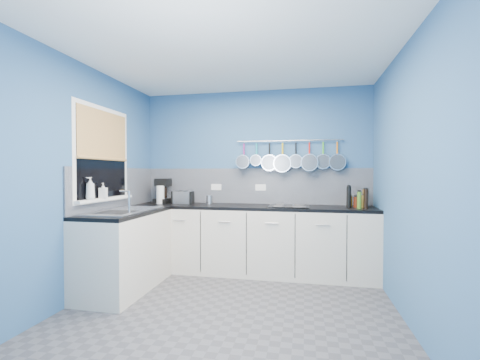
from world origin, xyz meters
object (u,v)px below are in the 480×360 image
(soap_bottle_a, at_px, (90,188))
(soap_bottle_b, at_px, (103,190))
(hob, at_px, (289,206))
(toaster, at_px, (183,197))
(paper_towel, at_px, (160,195))
(coffee_maker, at_px, (162,191))
(canister, at_px, (209,200))

(soap_bottle_a, height_order, soap_bottle_b, soap_bottle_a)
(soap_bottle_b, distance_m, hob, 2.26)
(soap_bottle_a, distance_m, toaster, 1.38)
(soap_bottle_b, height_order, paper_towel, soap_bottle_b)
(soap_bottle_b, relative_size, paper_towel, 0.68)
(soap_bottle_b, distance_m, paper_towel, 1.02)
(soap_bottle_b, xyz_separation_m, paper_towel, (0.23, 0.99, -0.11))
(coffee_maker, height_order, hob, coffee_maker)
(paper_towel, height_order, canister, paper_towel)
(soap_bottle_a, xyz_separation_m, soap_bottle_b, (0.00, 0.22, -0.03))
(paper_towel, bearing_deg, toaster, 8.26)
(soap_bottle_a, height_order, coffee_maker, soap_bottle_a)
(paper_towel, bearing_deg, soap_bottle_b, -103.09)
(soap_bottle_b, xyz_separation_m, coffee_maker, (0.22, 1.06, -0.06))
(canister, bearing_deg, soap_bottle_b, -130.56)
(soap_bottle_a, height_order, hob, soap_bottle_a)
(soap_bottle_a, relative_size, soap_bottle_b, 1.39)
(paper_towel, height_order, toaster, paper_towel)
(paper_towel, bearing_deg, coffee_maker, 93.20)
(coffee_maker, xyz_separation_m, canister, (0.70, 0.02, -0.12))
(soap_bottle_a, relative_size, hob, 0.46)
(soap_bottle_a, xyz_separation_m, paper_towel, (0.23, 1.21, -0.14))
(soap_bottle_b, xyz_separation_m, canister, (0.92, 1.08, -0.18))
(coffee_maker, relative_size, toaster, 1.30)
(soap_bottle_a, xyz_separation_m, coffee_maker, (0.22, 1.28, -0.09))
(soap_bottle_a, relative_size, coffee_maker, 0.68)
(soap_bottle_b, distance_m, coffee_maker, 1.09)
(soap_bottle_a, height_order, toaster, soap_bottle_a)
(soap_bottle_b, bearing_deg, coffee_maker, 78.04)
(soap_bottle_a, distance_m, soap_bottle_b, 0.22)
(paper_towel, distance_m, hob, 1.82)
(coffee_maker, relative_size, hob, 0.69)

